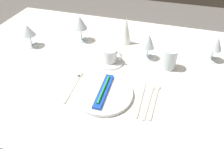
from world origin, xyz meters
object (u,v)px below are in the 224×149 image
spoon_soup (150,96)px  napkin_folded (126,31)px  drink_tumbler (169,60)px  spoon_dessert (155,97)px  toothbrush_package (104,91)px  coffee_cup_left (110,55)px  fork_outer (74,85)px  wine_glass_left (28,32)px  wine_glass_right (149,43)px  wine_glass_far (80,24)px  dinner_knife (140,99)px  wine_glass_centre (216,45)px  dinner_plate (104,93)px

spoon_soup → napkin_folded: napkin_folded is taller
drink_tumbler → spoon_dessert: bearing=-99.3°
toothbrush_package → coffee_cup_left: 0.24m
drink_tumbler → fork_outer: bearing=-147.9°
coffee_cup_left → wine_glass_left: wine_glass_left is taller
wine_glass_right → napkin_folded: (-0.15, 0.12, -0.01)m
wine_glass_far → drink_tumbler: 0.55m
toothbrush_package → coffee_cup_left: size_ratio=2.12×
dinner_knife → spoon_soup: (0.04, 0.03, -0.00)m
coffee_cup_left → napkin_folded: 0.22m
spoon_soup → coffee_cup_left: coffee_cup_left is taller
toothbrush_package → dinner_knife: 0.16m
dinner_knife → spoon_dessert: 0.07m
spoon_soup → spoon_dessert: 0.02m
fork_outer → wine_glass_centre: 0.74m
wine_glass_far → wine_glass_left: bearing=-151.6°
spoon_soup → coffee_cup_left: bearing=141.0°
wine_glass_left → wine_glass_right: bearing=5.7°
wine_glass_left → napkin_folded: (0.53, 0.18, -0.01)m
dinner_plate → coffee_cup_left: size_ratio=2.59×
wine_glass_left → wine_glass_far: bearing=28.4°
coffee_cup_left → napkin_folded: bearing=81.0°
toothbrush_package → spoon_soup: (0.19, 0.04, -0.02)m
spoon_soup → wine_glass_right: 0.31m
spoon_dessert → wine_glass_right: wine_glass_right is taller
spoon_dessert → wine_glass_far: size_ratio=1.40×
coffee_cup_left → wine_glass_right: (0.18, 0.10, 0.05)m
dinner_knife → wine_glass_far: 0.59m
dinner_plate → toothbrush_package: 0.02m
coffee_cup_left → wine_glass_left: 0.50m
spoon_dessert → coffee_cup_left: 0.32m
wine_glass_right → spoon_dessert: bearing=-73.9°
dinner_knife → wine_glass_far: wine_glass_far is taller
spoon_dessert → coffee_cup_left: size_ratio=2.21×
wine_glass_left → napkin_folded: size_ratio=0.82×
dinner_plate → fork_outer: bearing=172.6°
wine_glass_left → wine_glass_right: size_ratio=0.94×
wine_glass_far → wine_glass_centre: bearing=0.3°
dinner_plate → dinner_knife: bearing=5.9°
wine_glass_left → drink_tumbler: 0.79m
dinner_knife → wine_glass_right: wine_glass_right is taller
dinner_plate → wine_glass_left: 0.60m
wine_glass_centre → wine_glass_left: wine_glass_centre is taller
fork_outer → wine_glass_far: bearing=107.7°
spoon_dessert → wine_glass_left: 0.79m
dinner_knife → dinner_plate: bearing=-174.1°
dinner_knife → drink_tumbler: drink_tumbler is taller
dinner_plate → napkin_folded: napkin_folded is taller
coffee_cup_left → fork_outer: bearing=-117.2°
spoon_dessert → wine_glass_far: bearing=144.3°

